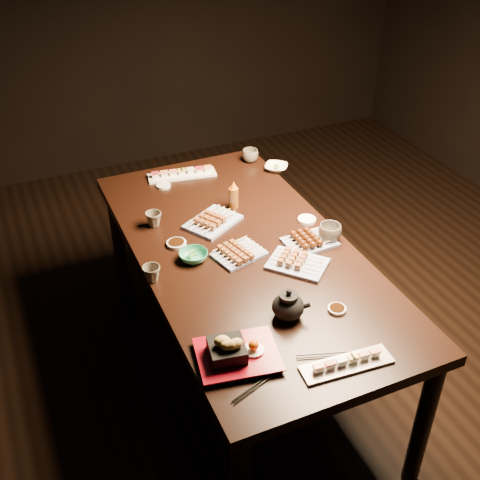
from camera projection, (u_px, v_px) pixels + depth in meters
name	position (u px, v px, depth m)	size (l,w,h in m)	color
ground	(322.00, 346.00, 3.19)	(5.00, 5.00, 0.00)	black
dining_table	(244.00, 314.00, 2.84)	(0.90, 1.80, 0.75)	black
sushi_platter_near	(347.00, 362.00, 2.05)	(0.33, 0.09, 0.04)	white
sushi_platter_far	(182.00, 172.00, 3.17)	(0.36, 0.10, 0.04)	white
yakitori_plate_center	(239.00, 251.00, 2.58)	(0.21, 0.15, 0.05)	#828EB6
yakitori_plate_right	(298.00, 260.00, 2.51)	(0.24, 0.17, 0.06)	#828EB6
yakitori_plate_left	(213.00, 218.00, 2.78)	(0.24, 0.18, 0.06)	#828EB6
tsukune_plate	(310.00, 238.00, 2.65)	(0.22, 0.16, 0.06)	#828EB6
edamame_bowl_green	(193.00, 256.00, 2.55)	(0.12, 0.12, 0.04)	#309572
edamame_bowl_cream	(276.00, 167.00, 3.24)	(0.12, 0.12, 0.03)	#F7EDCA
tempura_tray	(238.00, 347.00, 2.06)	(0.28, 0.23, 0.10)	black
teacup_near_left	(152.00, 274.00, 2.43)	(0.07, 0.07, 0.07)	brown
teacup_mid_right	(330.00, 233.00, 2.66)	(0.10, 0.10, 0.08)	brown
teacup_far_left	(154.00, 219.00, 2.77)	(0.07, 0.07, 0.07)	brown
teacup_far_right	(250.00, 156.00, 3.31)	(0.09, 0.09, 0.07)	brown
teapot	(288.00, 304.00, 2.23)	(0.15, 0.15, 0.12)	black
condiment_bottle	(234.00, 195.00, 2.88)	(0.05, 0.05, 0.14)	brown
sauce_dish_west	(177.00, 244.00, 2.65)	(0.09, 0.09, 0.02)	white
sauce_dish_east	(307.00, 220.00, 2.81)	(0.09, 0.09, 0.01)	white
sauce_dish_se	(337.00, 309.00, 2.29)	(0.07, 0.07, 0.01)	white
sauce_dish_nw	(164.00, 186.00, 3.09)	(0.07, 0.07, 0.01)	white
chopsticks_near	(255.00, 387.00, 1.97)	(0.20, 0.02, 0.01)	black
chopsticks_se	(330.00, 355.00, 2.09)	(0.24, 0.02, 0.01)	black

